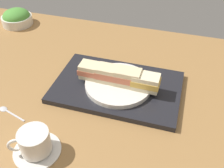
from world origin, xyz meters
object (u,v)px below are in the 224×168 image
at_px(sandwich_inner_near, 127,77).
at_px(teaspoon, 6,110).
at_px(sandwich_plate, 118,84).
at_px(sandwich_nearmost, 146,82).
at_px(coffee_cup, 35,143).
at_px(sandwich_farmost, 93,71).
at_px(salad_bowl, 17,18).
at_px(sandwich_inner_far, 110,74).

distance_m(sandwich_inner_near, teaspoon, 0.37).
xyz_separation_m(sandwich_plate, sandwich_inner_near, (-0.03, 0.00, 0.03)).
distance_m(sandwich_plate, teaspoon, 0.35).
bearing_deg(sandwich_nearmost, teaspoon, 25.68).
bearing_deg(sandwich_nearmost, coffee_cup, 51.91).
bearing_deg(teaspoon, sandwich_farmost, -137.49).
distance_m(sandwich_farmost, salad_bowl, 0.57).
distance_m(sandwich_plate, sandwich_inner_far, 0.04).
relative_size(sandwich_inner_near, teaspoon, 0.82).
xyz_separation_m(sandwich_nearmost, sandwich_farmost, (0.17, -0.01, -0.00)).
distance_m(salad_bowl, coffee_cup, 0.73).
xyz_separation_m(coffee_cup, teaspoon, (0.16, -0.10, -0.03)).
bearing_deg(sandwich_inner_far, coffee_cup, 69.64).
distance_m(sandwich_plate, sandwich_inner_near, 0.05).
relative_size(coffee_cup, teaspoon, 1.18).
bearing_deg(sandwich_plate, sandwich_inner_near, 177.90).
bearing_deg(sandwich_farmost, coffee_cup, 80.40).
xyz_separation_m(sandwich_nearmost, sandwich_inner_far, (0.12, -0.00, 0.00)).
bearing_deg(sandwich_farmost, teaspoon, 42.51).
distance_m(sandwich_plate, salad_bowl, 0.64).
bearing_deg(sandwich_farmost, sandwich_nearmost, 177.90).
bearing_deg(sandwich_inner_far, sandwich_plate, 177.90).
bearing_deg(sandwich_plate, teaspoon, 32.38).
xyz_separation_m(sandwich_farmost, coffee_cup, (0.05, 0.29, -0.03)).
relative_size(sandwich_inner_far, teaspoon, 0.83).
height_order(sandwich_farmost, coffee_cup, sandwich_farmost).
relative_size(sandwich_nearmost, teaspoon, 0.83).
height_order(sandwich_nearmost, sandwich_farmost, same).
bearing_deg(sandwich_farmost, sandwich_inner_far, 177.90).
bearing_deg(coffee_cup, sandwich_plate, -115.32).
xyz_separation_m(sandwich_plate, sandwich_farmost, (0.09, -0.00, 0.03)).
bearing_deg(coffee_cup, sandwich_inner_far, -110.36).
relative_size(salad_bowl, teaspoon, 1.31).
height_order(sandwich_inner_far, sandwich_farmost, sandwich_inner_far).
bearing_deg(sandwich_nearmost, sandwich_inner_far, -2.10).
bearing_deg(salad_bowl, coffee_cup, 125.51).
bearing_deg(teaspoon, sandwich_nearmost, -154.32).
bearing_deg(sandwich_plate, coffee_cup, 64.68).
bearing_deg(teaspoon, coffee_cup, 147.07).
relative_size(sandwich_inner_far, sandwich_farmost, 0.98).
bearing_deg(sandwich_inner_far, sandwich_inner_near, 177.90).
bearing_deg(sandwich_nearmost, salad_bowl, -25.85).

